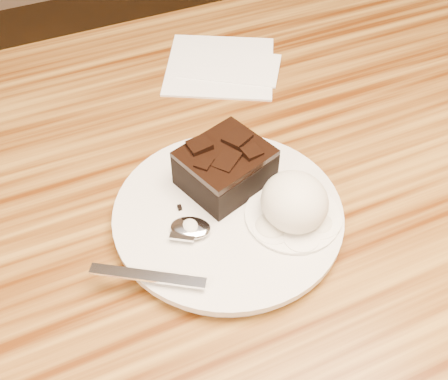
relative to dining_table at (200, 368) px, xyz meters
name	(u,v)px	position (x,y,z in m)	size (l,w,h in m)	color
dining_table	(200,368)	(0.00, 0.00, 0.00)	(1.20, 0.80, 0.75)	#411C06
plate	(228,216)	(0.03, -0.03, 0.38)	(0.24, 0.24, 0.02)	silver
brownie	(225,170)	(0.05, 0.01, 0.41)	(0.08, 0.07, 0.04)	black
ice_cream_scoop	(294,202)	(0.09, -0.06, 0.42)	(0.07, 0.07, 0.06)	silver
melt_puddle	(292,216)	(0.09, -0.06, 0.40)	(0.10, 0.10, 0.00)	white
spoon	(191,229)	(-0.01, -0.04, 0.40)	(0.03, 0.16, 0.01)	silver
napkin	(220,65)	(0.14, 0.23, 0.38)	(0.15, 0.15, 0.01)	white
crumb_a	(286,236)	(0.07, -0.08, 0.40)	(0.01, 0.01, 0.00)	black
crumb_b	(261,198)	(0.07, -0.03, 0.40)	(0.01, 0.01, 0.00)	black
crumb_c	(180,208)	(-0.01, -0.01, 0.40)	(0.01, 0.00, 0.00)	black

